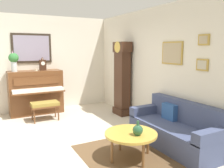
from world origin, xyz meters
TOP-DOWN VIEW (x-y plane):
  - ground_plane at (0.00, 0.00)m, footprint 6.40×6.00m
  - wall_left at (-2.60, 0.00)m, footprint 0.13×4.90m
  - wall_back at (0.01, 2.40)m, footprint 5.30×0.13m
  - area_rug at (1.48, 0.91)m, footprint 2.10×1.50m
  - piano at (-2.23, 0.03)m, footprint 0.87×1.44m
  - piano_bench at (-1.42, 0.10)m, footprint 0.42×0.70m
  - grandfather_clock at (-0.97, 2.14)m, footprint 0.52×0.34m
  - couch at (1.34, 1.97)m, footprint 1.90×0.80m
  - coffee_table at (1.39, 0.91)m, footprint 0.88×0.88m
  - mantel_clock at (-2.23, 0.25)m, footprint 0.13×0.18m
  - flower_vase at (-2.23, -0.50)m, footprint 0.26×0.26m
  - teacup at (-2.18, 0.05)m, footprint 0.12×0.12m
  - green_jug at (1.53, 0.94)m, footprint 0.17×0.17m

SIDE VIEW (x-z plane):
  - ground_plane at x=0.00m, z-range -0.10..0.00m
  - area_rug at x=1.48m, z-range 0.00..0.01m
  - couch at x=1.34m, z-range -0.11..0.73m
  - piano_bench at x=-1.42m, z-range 0.17..0.65m
  - coffee_table at x=1.39m, z-range 0.20..0.65m
  - green_jug at x=1.53m, z-range 0.42..0.66m
  - piano at x=-2.23m, z-range 0.01..1.23m
  - grandfather_clock at x=-0.97m, z-range -0.05..1.98m
  - teacup at x=-2.18m, z-range 1.22..1.28m
  - mantel_clock at x=-2.23m, z-range 1.21..1.59m
  - wall_back at x=0.01m, z-range 0.00..2.80m
  - wall_left at x=-2.60m, z-range 0.01..2.81m
  - flower_vase at x=-2.23m, z-range 1.25..1.83m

